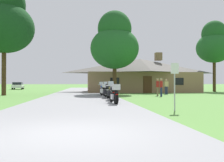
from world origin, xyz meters
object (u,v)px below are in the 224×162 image
motorcycle_black_nearest_to_camera (114,94)px  motorcycle_yellow_second_in_row (112,92)px  motorcycle_silver_third_in_row (107,91)px  tree_by_lodge_front (115,43)px  bystander_tan_shirt_near_lodge (166,86)px  bystander_red_shirt_beside_signpost (158,86)px  motorcycle_blue_fourth_in_row (103,90)px  motorcycle_blue_farthest_in_row (103,89)px  bystander_red_shirt_by_tree (161,86)px  tree_right_of_lodge (214,44)px  tree_left_near (4,21)px  metal_signpost_roadside (175,81)px  parked_white_suv_far_left (18,85)px

motorcycle_black_nearest_to_camera → motorcycle_yellow_second_in_row: bearing=81.5°
motorcycle_silver_third_in_row → tree_by_lodge_front: tree_by_lodge_front is taller
bystander_tan_shirt_near_lodge → bystander_red_shirt_beside_signpost: bearing=-123.8°
motorcycle_blue_fourth_in_row → motorcycle_blue_farthest_in_row: (0.13, 2.91, 0.00)m
bystander_red_shirt_by_tree → tree_by_lodge_front: (-3.70, 5.42, 4.87)m
motorcycle_black_nearest_to_camera → motorcycle_silver_third_in_row: bearing=84.3°
tree_right_of_lodge → motorcycle_blue_farthest_in_row: bearing=-152.6°
motorcycle_blue_fourth_in_row → tree_left_near: tree_left_near is taller
motorcycle_black_nearest_to_camera → metal_signpost_roadside: size_ratio=0.97×
motorcycle_yellow_second_in_row → motorcycle_blue_farthest_in_row: same height
bystander_tan_shirt_near_lodge → motorcycle_yellow_second_in_row: bearing=-129.1°
motorcycle_black_nearest_to_camera → parked_white_suv_far_left: (-14.69, 35.44, 0.16)m
tree_left_near → motorcycle_blue_farthest_in_row: bearing=-2.8°
bystander_red_shirt_beside_signpost → motorcycle_silver_third_in_row: bearing=-45.8°
motorcycle_silver_third_in_row → metal_signpost_roadside: bearing=-80.0°
motorcycle_blue_fourth_in_row → tree_by_lodge_front: (1.65, 5.20, 5.21)m
bystander_tan_shirt_near_lodge → bystander_red_shirt_by_tree: 4.66m
motorcycle_blue_fourth_in_row → bystander_red_shirt_beside_signpost: bystander_red_shirt_beside_signpost is taller
tree_by_lodge_front → tree_left_near: bearing=-171.0°
motorcycle_silver_third_in_row → tree_right_of_lodge: tree_right_of_lodge is taller
bystander_red_shirt_beside_signpost → parked_white_suv_far_left: size_ratio=0.35×
bystander_tan_shirt_near_lodge → parked_white_suv_far_left: bystander_tan_shirt_near_lodge is taller
motorcycle_blue_farthest_in_row → motorcycle_silver_third_in_row: bearing=-97.8°
tree_right_of_lodge → bystander_tan_shirt_near_lodge: bearing=-142.1°
motorcycle_black_nearest_to_camera → tree_right_of_lodge: tree_right_of_lodge is taller
motorcycle_blue_fourth_in_row → bystander_tan_shirt_near_lodge: size_ratio=1.25×
motorcycle_blue_fourth_in_row → bystander_red_shirt_by_tree: 5.37m
bystander_tan_shirt_near_lodge → parked_white_suv_far_left: (-21.94, 23.25, -0.15)m
motorcycle_yellow_second_in_row → motorcycle_silver_third_in_row: size_ratio=1.00×
motorcycle_black_nearest_to_camera → bystander_tan_shirt_near_lodge: (7.25, 12.19, 0.31)m
bystander_tan_shirt_near_lodge → tree_left_near: (-17.06, -0.64, 6.59)m
bystander_red_shirt_beside_signpost → bystander_red_shirt_by_tree: 1.18m
tree_left_near → parked_white_suv_far_left: size_ratio=2.38×
motorcycle_silver_third_in_row → tree_right_of_lodge: size_ratio=0.20×
tree_left_near → tree_right_of_lodge: tree_left_near is taller
motorcycle_black_nearest_to_camera → motorcycle_blue_fourth_in_row: 8.16m
motorcycle_blue_farthest_in_row → bystander_red_shirt_beside_signpost: bystander_red_shirt_beside_signpost is taller
motorcycle_black_nearest_to_camera → parked_white_suv_far_left: bearing=107.8°
motorcycle_blue_farthest_in_row → bystander_red_shirt_by_tree: size_ratio=1.23×
bystander_red_shirt_by_tree → tree_by_lodge_front: tree_by_lodge_front is taller
motorcycle_silver_third_in_row → bystander_tan_shirt_near_lodge: (7.15, 6.82, 0.32)m
tree_right_of_lodge → parked_white_suv_far_left: 35.93m
motorcycle_black_nearest_to_camera → motorcycle_blue_fourth_in_row: size_ratio=1.00×
bystander_red_shirt_beside_signpost → motorcycle_blue_farthest_in_row: bearing=-101.7°
tree_right_of_lodge → parked_white_suv_far_left: size_ratio=2.15×
motorcycle_silver_third_in_row → bystander_red_shirt_by_tree: 5.85m
motorcycle_blue_farthest_in_row → bystander_tan_shirt_near_lodge: bystander_tan_shirt_near_lodge is taller
motorcycle_yellow_second_in_row → motorcycle_blue_farthest_in_row: (-0.07, 8.20, 0.00)m
motorcycle_blue_farthest_in_row → parked_white_suv_far_left: 28.52m
bystander_tan_shirt_near_lodge → tree_left_near: size_ratio=0.15×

